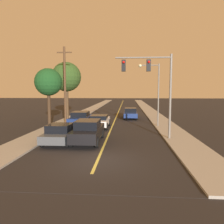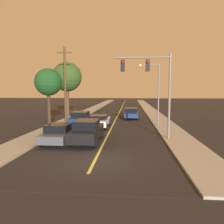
{
  "view_description": "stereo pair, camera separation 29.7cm",
  "coord_description": "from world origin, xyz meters",
  "px_view_note": "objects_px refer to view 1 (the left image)",
  "views": [
    {
      "loc": [
        1.63,
        -11.71,
        3.87
      ],
      "look_at": [
        0.0,
        11.35,
        1.6
      ],
      "focal_mm": 35.0,
      "sensor_mm": 36.0,
      "label": 1
    },
    {
      "loc": [
        1.93,
        -11.68,
        3.87
      ],
      "look_at": [
        0.0,
        11.35,
        1.6
      ],
      "focal_mm": 35.0,
      "sensor_mm": 36.0,
      "label": 2
    }
  ],
  "objects_px": {
    "streetlamp_right": "(153,85)",
    "tree_left_near": "(48,83)",
    "utility_pole_left": "(65,85)",
    "car_near_lane_front": "(88,131)",
    "tree_left_far": "(66,77)",
    "traffic_signal_mast": "(153,79)",
    "car_outer_lane_second": "(81,119)",
    "car_outer_lane_front": "(60,133)",
    "car_far_oncoming": "(130,113)",
    "car_near_lane_second": "(99,121)"
  },
  "relations": [
    {
      "from": "streetlamp_right",
      "to": "tree_left_near",
      "type": "relative_size",
      "value": 1.12
    },
    {
      "from": "utility_pole_left",
      "to": "tree_left_near",
      "type": "relative_size",
      "value": 1.44
    },
    {
      "from": "car_near_lane_front",
      "to": "tree_left_far",
      "type": "relative_size",
      "value": 0.68
    },
    {
      "from": "traffic_signal_mast",
      "to": "utility_pole_left",
      "type": "relative_size",
      "value": 0.78
    },
    {
      "from": "car_outer_lane_second",
      "to": "car_outer_lane_front",
      "type": "bearing_deg",
      "value": -90.0
    },
    {
      "from": "streetlamp_right",
      "to": "tree_left_near",
      "type": "height_order",
      "value": "streetlamp_right"
    },
    {
      "from": "car_outer_lane_front",
      "to": "tree_left_far",
      "type": "height_order",
      "value": "tree_left_far"
    },
    {
      "from": "streetlamp_right",
      "to": "utility_pole_left",
      "type": "height_order",
      "value": "utility_pole_left"
    },
    {
      "from": "tree_left_near",
      "to": "tree_left_far",
      "type": "xyz_separation_m",
      "value": [
        -0.43,
        7.69,
        0.97
      ]
    },
    {
      "from": "car_far_oncoming",
      "to": "tree_left_far",
      "type": "distance_m",
      "value": 9.89
    },
    {
      "from": "car_near_lane_second",
      "to": "car_outer_lane_front",
      "type": "relative_size",
      "value": 1.07
    },
    {
      "from": "car_near_lane_front",
      "to": "car_outer_lane_front",
      "type": "xyz_separation_m",
      "value": [
        -2.01,
        -0.38,
        -0.14
      ]
    },
    {
      "from": "car_near_lane_second",
      "to": "utility_pole_left",
      "type": "distance_m",
      "value": 5.51
    },
    {
      "from": "car_outer_lane_front",
      "to": "car_far_oncoming",
      "type": "height_order",
      "value": "car_far_oncoming"
    },
    {
      "from": "car_near_lane_second",
      "to": "traffic_signal_mast",
      "type": "distance_m",
      "value": 8.19
    },
    {
      "from": "car_outer_lane_front",
      "to": "car_far_oncoming",
      "type": "xyz_separation_m",
      "value": [
        5.34,
        14.73,
        0.01
      ]
    },
    {
      "from": "tree_left_far",
      "to": "car_far_oncoming",
      "type": "bearing_deg",
      "value": 15.46
    },
    {
      "from": "car_outer_lane_second",
      "to": "utility_pole_left",
      "type": "bearing_deg",
      "value": 155.88
    },
    {
      "from": "car_far_oncoming",
      "to": "tree_left_far",
      "type": "bearing_deg",
      "value": 15.46
    },
    {
      "from": "car_outer_lane_second",
      "to": "streetlamp_right",
      "type": "relative_size",
      "value": 0.67
    },
    {
      "from": "car_near_lane_front",
      "to": "traffic_signal_mast",
      "type": "relative_size",
      "value": 0.77
    },
    {
      "from": "traffic_signal_mast",
      "to": "tree_left_far",
      "type": "distance_m",
      "value": 14.57
    },
    {
      "from": "car_far_oncoming",
      "to": "traffic_signal_mast",
      "type": "relative_size",
      "value": 0.71
    },
    {
      "from": "traffic_signal_mast",
      "to": "car_far_oncoming",
      "type": "bearing_deg",
      "value": 96.86
    },
    {
      "from": "car_near_lane_second",
      "to": "streetlamp_right",
      "type": "distance_m",
      "value": 6.81
    },
    {
      "from": "car_far_oncoming",
      "to": "tree_left_near",
      "type": "distance_m",
      "value": 13.3
    },
    {
      "from": "car_outer_lane_second",
      "to": "traffic_signal_mast",
      "type": "bearing_deg",
      "value": -37.58
    },
    {
      "from": "car_near_lane_second",
      "to": "tree_left_near",
      "type": "height_order",
      "value": "tree_left_near"
    },
    {
      "from": "car_near_lane_front",
      "to": "tree_left_far",
      "type": "bearing_deg",
      "value": 112.45
    },
    {
      "from": "utility_pole_left",
      "to": "tree_left_near",
      "type": "xyz_separation_m",
      "value": [
        -0.66,
        -3.16,
        0.13
      ]
    },
    {
      "from": "car_outer_lane_front",
      "to": "streetlamp_right",
      "type": "relative_size",
      "value": 0.63
    },
    {
      "from": "car_outer_lane_front",
      "to": "car_outer_lane_second",
      "type": "relative_size",
      "value": 0.94
    },
    {
      "from": "car_far_oncoming",
      "to": "streetlamp_right",
      "type": "xyz_separation_m",
      "value": [
        2.3,
        -6.75,
        3.67
      ]
    },
    {
      "from": "traffic_signal_mast",
      "to": "tree_left_far",
      "type": "xyz_separation_m",
      "value": [
        -9.87,
        10.68,
        0.83
      ]
    },
    {
      "from": "utility_pole_left",
      "to": "car_outer_lane_front",
      "type": "bearing_deg",
      "value": -76.64
    },
    {
      "from": "car_outer_lane_front",
      "to": "tree_left_far",
      "type": "bearing_deg",
      "value": 103.44
    },
    {
      "from": "car_outer_lane_front",
      "to": "tree_left_near",
      "type": "height_order",
      "value": "tree_left_near"
    },
    {
      "from": "car_near_lane_front",
      "to": "car_far_oncoming",
      "type": "relative_size",
      "value": 1.08
    },
    {
      "from": "utility_pole_left",
      "to": "tree_left_near",
      "type": "bearing_deg",
      "value": -101.86
    },
    {
      "from": "streetlamp_right",
      "to": "tree_left_near",
      "type": "xyz_separation_m",
      "value": [
        -10.18,
        -3.24,
        0.21
      ]
    },
    {
      "from": "car_outer_lane_second",
      "to": "tree_left_near",
      "type": "bearing_deg",
      "value": -137.59
    },
    {
      "from": "streetlamp_right",
      "to": "tree_left_far",
      "type": "relative_size",
      "value": 0.89
    },
    {
      "from": "car_far_oncoming",
      "to": "utility_pole_left",
      "type": "bearing_deg",
      "value": 43.41
    },
    {
      "from": "car_far_oncoming",
      "to": "tree_left_near",
      "type": "bearing_deg",
      "value": 51.73
    },
    {
      "from": "tree_left_near",
      "to": "tree_left_far",
      "type": "bearing_deg",
      "value": 93.19
    },
    {
      "from": "utility_pole_left",
      "to": "tree_left_near",
      "type": "height_order",
      "value": "utility_pole_left"
    },
    {
      "from": "car_near_lane_second",
      "to": "tree_left_far",
      "type": "bearing_deg",
      "value": 132.09
    },
    {
      "from": "streetlamp_right",
      "to": "utility_pole_left",
      "type": "xyz_separation_m",
      "value": [
        -9.51,
        -0.07,
        0.08
      ]
    },
    {
      "from": "traffic_signal_mast",
      "to": "tree_left_near",
      "type": "distance_m",
      "value": 9.91
    },
    {
      "from": "tree_left_far",
      "to": "car_near_lane_front",
      "type": "bearing_deg",
      "value": -67.55
    }
  ]
}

